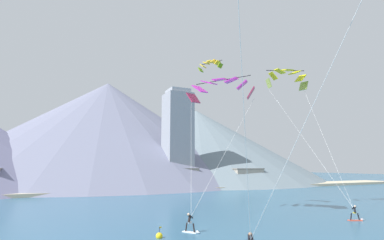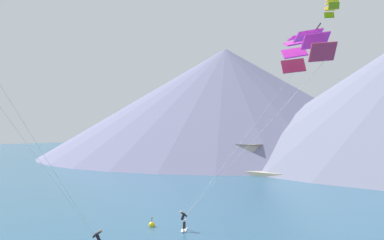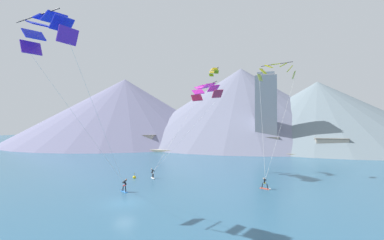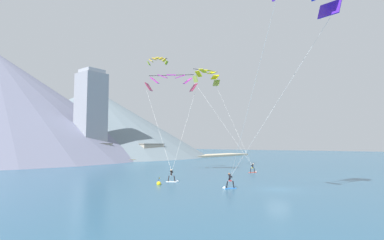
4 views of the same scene
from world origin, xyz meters
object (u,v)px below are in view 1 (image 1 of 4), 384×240
(kitesurfer_mid_center, at_px, (192,226))
(parafoil_kite_distant_high_outer, at_px, (210,64))
(parafoil_kite_near_trail, at_px, (287,77))
(parafoil_kite_mid_center, at_px, (220,87))
(kitesurfer_near_trail, at_px, (357,216))
(race_marker_buoy, at_px, (159,236))

(kitesurfer_mid_center, xyz_separation_m, parafoil_kite_distant_high_outer, (8.35, 11.75, 19.92))
(parafoil_kite_near_trail, relative_size, parafoil_kite_mid_center, 1.23)
(parafoil_kite_mid_center, bearing_deg, kitesurfer_near_trail, -40.66)
(race_marker_buoy, bearing_deg, parafoil_kite_near_trail, 22.89)
(parafoil_kite_mid_center, distance_m, parafoil_kite_distant_high_outer, 6.26)
(kitesurfer_mid_center, bearing_deg, parafoil_kite_distant_high_outer, 54.62)
(kitesurfer_mid_center, relative_size, parafoil_kite_distant_high_outer, 0.47)
(parafoil_kite_near_trail, bearing_deg, kitesurfer_near_trail, -99.36)
(kitesurfer_near_trail, height_order, race_marker_buoy, kitesurfer_near_trail)
(parafoil_kite_near_trail, relative_size, parafoil_kite_distant_high_outer, 5.13)
(kitesurfer_mid_center, bearing_deg, kitesurfer_near_trail, -6.34)
(parafoil_kite_near_trail, bearing_deg, race_marker_buoy, -157.11)
(parafoil_kite_distant_high_outer, bearing_deg, race_marker_buoy, -133.07)
(kitesurfer_near_trail, height_order, parafoil_kite_distant_high_outer, parafoil_kite_distant_high_outer)
(kitesurfer_near_trail, bearing_deg, kitesurfer_mid_center, 173.66)
(parafoil_kite_near_trail, height_order, race_marker_buoy, parafoil_kite_near_trail)
(kitesurfer_mid_center, height_order, race_marker_buoy, kitesurfer_mid_center)
(kitesurfer_near_trail, distance_m, parafoil_kite_mid_center, 21.33)
(kitesurfer_near_trail, distance_m, parafoil_kite_near_trail, 22.23)
(parafoil_kite_near_trail, xyz_separation_m, parafoil_kite_distant_high_outer, (-12.24, 2.32, 1.05))
(kitesurfer_near_trail, xyz_separation_m, parafoil_kite_mid_center, (-11.17, 9.59, 15.44))
(parafoil_kite_distant_high_outer, distance_m, race_marker_buoy, 26.45)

